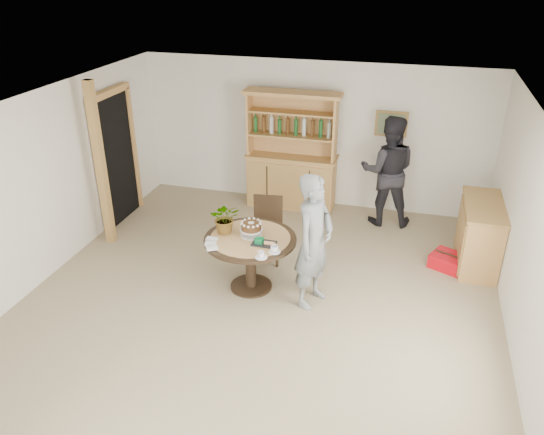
{
  "coord_description": "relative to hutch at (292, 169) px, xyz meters",
  "views": [
    {
      "loc": [
        1.66,
        -5.15,
        4.02
      ],
      "look_at": [
        0.07,
        0.61,
        1.05
      ],
      "focal_mm": 35.0,
      "sensor_mm": 36.0,
      "label": 1
    }
  ],
  "objects": [
    {
      "name": "red_suitcase",
      "position": [
        2.73,
        -1.49,
        -0.59
      ],
      "size": [
        0.71,
        0.61,
        0.21
      ],
      "rotation": [
        0.0,
        0.0,
        -0.43
      ],
      "color": "red",
      "rests_on": "ground"
    },
    {
      "name": "hutch",
      "position": [
        0.0,
        0.0,
        0.0
      ],
      "size": [
        1.62,
        0.54,
        2.04
      ],
      "color": "tan",
      "rests_on": "ground"
    },
    {
      "name": "pine_post",
      "position": [
        -2.4,
        -2.04,
        0.56
      ],
      "size": [
        0.12,
        0.12,
        2.5
      ],
      "primitive_type": "cube",
      "color": "#B0814A",
      "rests_on": "ground"
    },
    {
      "name": "teen_boy",
      "position": [
        0.95,
        -2.79,
        0.19
      ],
      "size": [
        0.61,
        0.74,
        1.75
      ],
      "primitive_type": "imported",
      "rotation": [
        0.0,
        0.0,
        1.24
      ],
      "color": "slate",
      "rests_on": "ground"
    },
    {
      "name": "doorway",
      "position": [
        -2.63,
        -1.24,
        0.42
      ],
      "size": [
        0.13,
        1.1,
        2.18
      ],
      "color": "black",
      "rests_on": "ground"
    },
    {
      "name": "dining_table",
      "position": [
        0.1,
        -2.69,
        -0.08
      ],
      "size": [
        1.2,
        1.2,
        0.76
      ],
      "color": "black",
      "rests_on": "ground"
    },
    {
      "name": "napkins",
      "position": [
        -0.31,
        -3.01,
        0.09
      ],
      "size": [
        0.24,
        0.33,
        0.03
      ],
      "color": "white",
      "rests_on": "dining_table"
    },
    {
      "name": "flower_vase",
      "position": [
        -0.25,
        -2.64,
        0.28
      ],
      "size": [
        0.47,
        0.44,
        0.42
      ],
      "primitive_type": "imported",
      "rotation": [
        0.0,
        0.0,
        0.35
      ],
      "color": "#3F7233",
      "rests_on": "dining_table"
    },
    {
      "name": "coffee_cup_b",
      "position": [
        0.38,
        -3.14,
        0.11
      ],
      "size": [
        0.15,
        0.15,
        0.08
      ],
      "color": "white",
      "rests_on": "dining_table"
    },
    {
      "name": "room_shell",
      "position": [
        0.3,
        -3.23,
        1.05
      ],
      "size": [
        6.04,
        7.04,
        2.52
      ],
      "color": "white",
      "rests_on": "ground"
    },
    {
      "name": "coffee_cup_a",
      "position": [
        0.5,
        -2.97,
        0.11
      ],
      "size": [
        0.15,
        0.15,
        0.09
      ],
      "color": "white",
      "rests_on": "dining_table"
    },
    {
      "name": "adult_person",
      "position": [
        1.64,
        -0.24,
        0.22
      ],
      "size": [
        0.95,
        0.77,
        1.82
      ],
      "primitive_type": "imported",
      "rotation": [
        0.0,
        0.0,
        3.24
      ],
      "color": "black",
      "rests_on": "ground"
    },
    {
      "name": "ground",
      "position": [
        0.3,
        -3.24,
        -0.69
      ],
      "size": [
        7.0,
        7.0,
        0.0
      ],
      "primitive_type": "plane",
      "color": "tan",
      "rests_on": "ground"
    },
    {
      "name": "sideboard",
      "position": [
        3.04,
        -1.24,
        -0.22
      ],
      "size": [
        0.54,
        1.26,
        0.94
      ],
      "color": "tan",
      "rests_on": "ground"
    },
    {
      "name": "dining_chair",
      "position": [
        0.09,
        -1.86,
        -0.15
      ],
      "size": [
        0.47,
        0.47,
        0.95
      ],
      "rotation": [
        0.0,
        0.0,
        0.13
      ],
      "color": "black",
      "rests_on": "ground"
    },
    {
      "name": "birthday_cake",
      "position": [
        0.1,
        -2.64,
        0.19
      ],
      "size": [
        0.3,
        0.3,
        0.2
      ],
      "color": "white",
      "rests_on": "dining_table"
    },
    {
      "name": "gift_tray",
      "position": [
        0.31,
        -2.82,
        0.1
      ],
      "size": [
        0.3,
        0.2,
        0.08
      ],
      "color": "black",
      "rests_on": "dining_table"
    }
  ]
}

